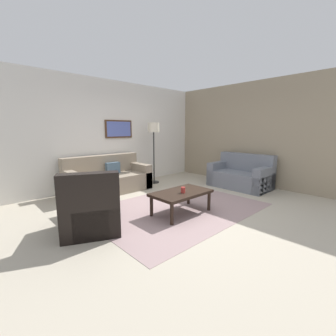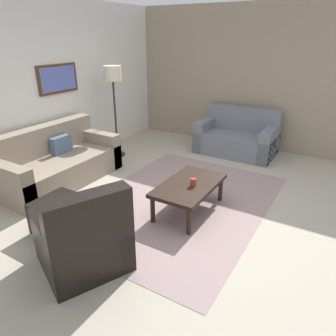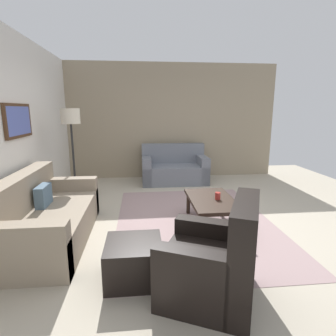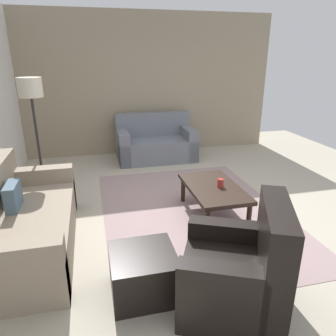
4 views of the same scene
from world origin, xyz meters
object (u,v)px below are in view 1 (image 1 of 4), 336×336
object	(u,v)px
couch_main	(107,179)
ottoman	(92,203)
armchair_leather	(91,213)
framed_artwork	(119,129)
cup	(183,190)
lamp_standing	(154,134)
coffee_table	(181,194)
couch_loveseat	(242,176)

from	to	relation	value
couch_main	ottoman	bearing A→B (deg)	-128.39
armchair_leather	ottoman	world-z (taller)	armchair_leather
couch_main	framed_artwork	world-z (taller)	framed_artwork
ottoman	cup	bearing A→B (deg)	-45.56
couch_main	armchair_leather	bearing A→B (deg)	-123.67
armchair_leather	lamp_standing	world-z (taller)	lamp_standing
ottoman	coffee_table	xyz separation A→B (m)	(1.20, -1.12, 0.16)
armchair_leather	framed_artwork	distance (m)	3.30
lamp_standing	coffee_table	bearing A→B (deg)	-118.05
couch_loveseat	coffee_table	xyz separation A→B (m)	(-2.58, -0.24, 0.06)
armchair_leather	coffee_table	size ratio (longest dim) A/B	0.97
ottoman	framed_artwork	distance (m)	2.63
couch_loveseat	coffee_table	bearing A→B (deg)	-174.70
ottoman	cup	xyz separation A→B (m)	(1.17, -1.19, 0.26)
armchair_leather	lamp_standing	distance (m)	3.48
couch_main	ottoman	distance (m)	1.53
couch_loveseat	framed_artwork	distance (m)	3.55
framed_artwork	armchair_leather	bearing A→B (deg)	-129.25
couch_main	couch_loveseat	world-z (taller)	same
ottoman	couch_main	bearing A→B (deg)	51.61
coffee_table	couch_loveseat	bearing A→B (deg)	5.30
ottoman	couch_loveseat	bearing A→B (deg)	-13.06
lamp_standing	cup	bearing A→B (deg)	-117.94
couch_main	cup	world-z (taller)	couch_main
ottoman	lamp_standing	size ratio (longest dim) A/B	0.33
armchair_leather	ottoman	xyz separation A→B (m)	(0.35, 0.75, -0.11)
armchair_leather	coffee_table	bearing A→B (deg)	-13.28
armchair_leather	cup	xyz separation A→B (m)	(1.52, -0.44, 0.15)
ottoman	coffee_table	world-z (taller)	coffee_table
couch_loveseat	armchair_leather	xyz separation A→B (m)	(-4.13, 0.13, 0.01)
couch_loveseat	armchair_leather	world-z (taller)	armchair_leather
couch_main	lamp_standing	size ratio (longest dim) A/B	1.16
ottoman	coffee_table	size ratio (longest dim) A/B	0.51
couch_main	coffee_table	xyz separation A→B (m)	(0.26, -2.31, 0.06)
cup	framed_artwork	xyz separation A→B (m)	(0.42, 2.81, 1.07)
coffee_table	lamp_standing	xyz separation A→B (m)	(1.18, 2.21, 1.05)
cup	armchair_leather	bearing A→B (deg)	163.77
armchair_leather	ottoman	size ratio (longest dim) A/B	1.90
armchair_leather	framed_artwork	size ratio (longest dim) A/B	1.32
cup	framed_artwork	bearing A→B (deg)	81.50
couch_main	cup	xyz separation A→B (m)	(0.22, -2.39, 0.17)
couch_main	armchair_leather	distance (m)	2.34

